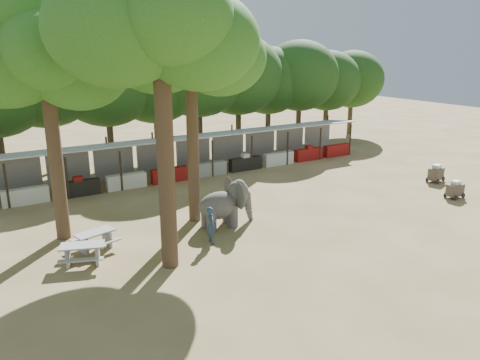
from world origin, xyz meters
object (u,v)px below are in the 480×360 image
yard_tree_left (39,48)px  handler (211,225)px  yard_tree_center (153,17)px  yard_tree_back (185,40)px  cart_front (455,189)px  cart_back (436,173)px  picnic_table_near (83,251)px  elephant (226,204)px  picnic_table_far (95,238)px

yard_tree_left → handler: 10.08m
yard_tree_center → yard_tree_back: bearing=53.1°
cart_front → yard_tree_left: bearing=164.1°
yard_tree_back → cart_back: 18.11m
yard_tree_back → cart_front: bearing=-18.0°
yard_tree_center → picnic_table_near: yard_tree_center is taller
handler → picnic_table_near: (-5.28, 0.75, -0.29)m
elephant → cart_back: size_ratio=2.25×
picnic_table_far → yard_tree_back: bearing=-1.0°
picnic_table_far → cart_front: 19.50m
yard_tree_center → picnic_table_near: (-2.75, 1.67, -8.66)m
cart_front → cart_back: 3.29m
yard_tree_left → elephant: bearing=-20.1°
handler → cart_front: size_ratio=1.61×
yard_tree_center → cart_front: size_ratio=11.67×
elephant → cart_back: bearing=2.3°
yard_tree_back → elephant: 7.70m
picnic_table_far → cart_front: (19.20, -3.42, -0.03)m
yard_tree_left → handler: yard_tree_left is taller
handler → picnic_table_far: 4.88m
yard_tree_center → handler: (2.52, 0.92, -8.38)m
yard_tree_back → cart_back: yard_tree_back is taller
picnic_table_far → cart_back: cart_back is taller
elephant → picnic_table_far: (-6.07, 0.40, -0.57)m
handler → picnic_table_far: handler is taller
cart_back → yard_tree_back: bearing=160.2°
yard_tree_back → yard_tree_center: bearing=-126.9°
yard_tree_left → picnic_table_far: yard_tree_left is taller
yard_tree_left → picnic_table_near: bearing=-85.7°
yard_tree_left → handler: bearing=-36.5°
elephant → yard_tree_left: bearing=163.5°
yard_tree_left → picnic_table_near: size_ratio=5.30×
elephant → picnic_table_near: elephant is taller
handler → cart_front: 14.79m
elephant → handler: 2.18m
yard_tree_center → yard_tree_left: bearing=121.0°
yard_tree_left → elephant: 10.38m
yard_tree_left → yard_tree_back: size_ratio=0.97×
picnic_table_near → cart_back: bearing=21.3°
yard_tree_center → picnic_table_far: yard_tree_center is taller
yard_tree_back → handler: bearing=-98.8°
cart_front → cart_back: bearing=54.4°
yard_tree_center → cart_back: (19.13, 2.06, -8.66)m
yard_tree_left → elephant: (7.10, -2.60, -7.11)m
picnic_table_far → yard_tree_left: bearing=100.5°
yard_tree_center → cart_front: 19.32m
yard_tree_left → cart_back: 23.60m
yard_tree_left → picnic_table_near: (0.25, -3.33, -7.66)m
picnic_table_near → cart_front: 20.11m
yard_tree_back → elephant: yard_tree_back is taller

